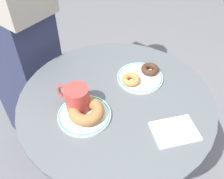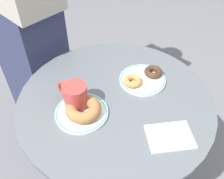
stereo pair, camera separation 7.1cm
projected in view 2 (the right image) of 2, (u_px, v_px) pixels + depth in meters
cafe_table at (115, 133)px, 1.10m from camera, size 0.74×0.74×0.70m
plate_left at (82, 112)px, 0.88m from camera, size 0.19×0.19×0.01m
plate_right at (143, 79)px, 1.01m from camera, size 0.19×0.19×0.01m
donut_cinnamon at (83, 109)px, 0.86m from camera, size 0.13×0.13×0.04m
donut_chocolate at (153, 72)px, 1.02m from camera, size 0.09×0.09×0.02m
donut_old_fashioned at (132, 81)px, 0.98m from camera, size 0.10×0.10×0.02m
paper_napkin at (170, 136)px, 0.82m from camera, size 0.17×0.15×0.01m
coffee_mug at (75, 96)px, 0.88m from camera, size 0.09×0.12×0.10m
person_figure at (19, 10)px, 1.13m from camera, size 0.37×0.50×1.73m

